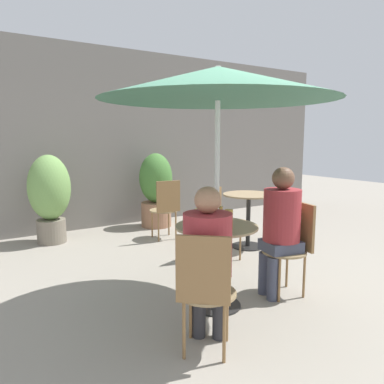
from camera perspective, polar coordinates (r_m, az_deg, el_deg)
The scene contains 16 objects.
ground_plane at distance 3.59m, azimuth 7.42°, elevation -16.83°, with size 20.00×20.00×0.00m, color gray.
storefront_wall at distance 6.49m, azimuth -13.95°, elevation 7.92°, with size 10.00×0.06×3.00m.
cafe_table_near at distance 3.38m, azimuth 3.73°, elevation -8.50°, with size 0.73×0.73×0.75m.
cafe_table_far at distance 5.24m, azimuth 8.60°, elevation -2.60°, with size 0.71×0.71×0.75m.
bistro_chair_0 at distance 2.61m, azimuth 1.97°, elevation -13.94°, with size 0.49×0.49×0.90m.
bistro_chair_1 at distance 3.78m, azimuth 15.17°, elevation -7.12°, with size 0.45×0.43×0.90m.
bistro_chair_2 at distance 5.55m, azimuth -3.97°, elevation -1.95°, with size 0.43×0.44×0.90m.
bistro_chair_3 at distance 4.66m, azimuth 4.05°, elevation -3.95°, with size 0.45×0.47×0.90m.
seated_person_0 at distance 2.70m, azimuth 2.41°, elevation -9.41°, with size 0.44×0.44×1.19m.
seated_person_1 at distance 3.65m, azimuth 13.34°, elevation -4.37°, with size 0.39×0.36×1.25m.
beer_glass_0 at distance 3.46m, azimuth 4.18°, elevation -3.37°, with size 0.06×0.06×0.14m.
beer_glass_1 at distance 3.31m, azimuth 1.11°, elevation -3.81°, with size 0.07×0.07×0.15m.
beer_glass_2 at distance 3.20m, azimuth 5.61°, elevation -4.14°, with size 0.07×0.07×0.17m.
potted_plant_0 at distance 5.74m, azimuth -20.88°, elevation -0.27°, with size 0.59×0.59×1.28m.
potted_plant_1 at distance 6.40m, azimuth -5.52°, elevation 0.51°, with size 0.56×0.56×1.26m.
umbrella at distance 3.26m, azimuth 3.97°, elevation 16.12°, with size 2.01×2.01×2.11m.
Camera 1 is at (-2.12, -2.46, 1.52)m, focal length 35.00 mm.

